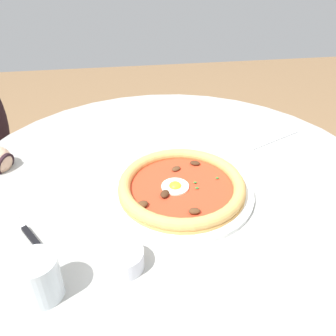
% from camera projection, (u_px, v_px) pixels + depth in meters
% --- Properties ---
extents(dining_table, '(1.01, 1.01, 0.74)m').
position_uv_depth(dining_table, '(171.00, 237.00, 0.93)').
color(dining_table, '#999993').
rests_on(dining_table, ground).
extents(pizza_on_plate, '(0.31, 0.31, 0.04)m').
position_uv_depth(pizza_on_plate, '(182.00, 187.00, 0.78)').
color(pizza_on_plate, white).
rests_on(pizza_on_plate, dining_table).
extents(water_glass, '(0.07, 0.07, 0.08)m').
position_uv_depth(water_glass, '(40.00, 280.00, 0.56)').
color(water_glass, silver).
rests_on(water_glass, dining_table).
extents(steak_knife, '(0.14, 0.20, 0.01)m').
position_uv_depth(steak_knife, '(27.00, 231.00, 0.69)').
color(steak_knife, silver).
rests_on(steak_knife, dining_table).
extents(ramekin_capers, '(0.07, 0.07, 0.04)m').
position_uv_depth(ramekin_capers, '(123.00, 258.00, 0.62)').
color(ramekin_capers, white).
rests_on(ramekin_capers, dining_table).
extents(fork_utensil, '(0.16, 0.08, 0.00)m').
position_uv_depth(fork_utensil, '(276.00, 139.00, 0.99)').
color(fork_utensil, '#BCBCC1').
rests_on(fork_utensil, dining_table).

